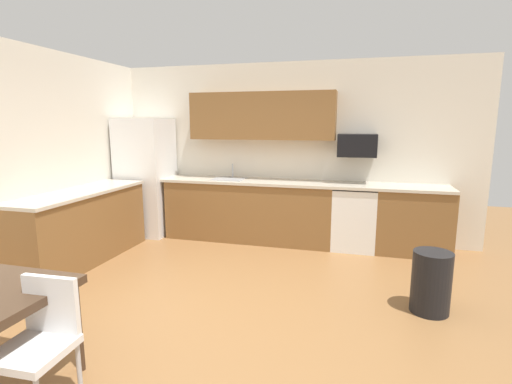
{
  "coord_description": "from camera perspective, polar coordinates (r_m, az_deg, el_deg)",
  "views": [
    {
      "loc": [
        1.15,
        -3.24,
        1.79
      ],
      "look_at": [
        0.0,
        1.0,
        1.0
      ],
      "focal_mm": 26.81,
      "sensor_mm": 36.0,
      "label": 1
    }
  ],
  "objects": [
    {
      "name": "wall_back",
      "position": [
        6.02,
        4.14,
        5.97
      ],
      "size": [
        5.8,
        0.1,
        2.7
      ],
      "primitive_type": "cube",
      "color": "silver",
      "rests_on": "ground"
    },
    {
      "name": "oven_range",
      "position": [
        5.7,
        14.39,
        -3.68
      ],
      "size": [
        0.6,
        0.6,
        0.91
      ],
      "color": "white",
      "rests_on": "ground"
    },
    {
      "name": "cabinet_run_back",
      "position": [
        5.93,
        -1.09,
        -2.88
      ],
      "size": [
        2.56,
        0.6,
        0.9
      ],
      "primitive_type": "cube",
      "color": "brown",
      "rests_on": "ground"
    },
    {
      "name": "upper_cabinets_back",
      "position": [
        5.85,
        0.85,
        11.27
      ],
      "size": [
        2.2,
        0.34,
        0.7
      ],
      "primitive_type": "cube",
      "color": "brown"
    },
    {
      "name": "trash_bin",
      "position": [
        4.09,
        24.66,
        -12.13
      ],
      "size": [
        0.36,
        0.36,
        0.6
      ],
      "primitive_type": "cylinder",
      "color": "black",
      "rests_on": "ground"
    },
    {
      "name": "microwave",
      "position": [
        5.65,
        14.87,
        6.75
      ],
      "size": [
        0.54,
        0.36,
        0.32
      ],
      "primitive_type": "cube",
      "color": "black"
    },
    {
      "name": "ground_plane",
      "position": [
        3.88,
        -4.06,
        -17.33
      ],
      "size": [
        12.0,
        12.0,
        0.0
      ],
      "primitive_type": "plane",
      "color": "olive"
    },
    {
      "name": "countertop_back",
      "position": [
        5.73,
        3.41,
        1.43
      ],
      "size": [
        4.8,
        0.64,
        0.04
      ],
      "primitive_type": "cube",
      "color": "beige",
      "rests_on": "cabinet_run_back"
    },
    {
      "name": "sink_basin",
      "position": [
        5.94,
        -4.03,
        1.35
      ],
      "size": [
        0.48,
        0.4,
        0.14
      ],
      "primitive_type": "cube",
      "color": "#A5A8AD",
      "rests_on": "countertop_back"
    },
    {
      "name": "sink_faucet",
      "position": [
        6.09,
        -3.49,
        3.09
      ],
      "size": [
        0.02,
        0.02,
        0.24
      ],
      "primitive_type": "cylinder",
      "color": "#B2B5BA",
      "rests_on": "countertop_back"
    },
    {
      "name": "chair_near_table",
      "position": [
        2.83,
        -29.47,
        -18.25
      ],
      "size": [
        0.42,
        0.42,
        0.85
      ],
      "color": "white",
      "rests_on": "ground"
    },
    {
      "name": "refrigerator",
      "position": [
        6.45,
        -16.07,
        2.17
      ],
      "size": [
        0.76,
        0.7,
        1.87
      ],
      "primitive_type": "cube",
      "color": "white",
      "rests_on": "ground"
    },
    {
      "name": "countertop_left",
      "position": [
        5.38,
        -24.96,
        -0.07
      ],
      "size": [
        0.64,
        2.0,
        0.04
      ],
      "primitive_type": "cube",
      "color": "beige",
      "rests_on": "cabinet_run_left"
    },
    {
      "name": "cabinet_run_left",
      "position": [
        5.48,
        -24.59,
        -4.91
      ],
      "size": [
        0.6,
        2.0,
        0.9
      ],
      "primitive_type": "cube",
      "color": "brown",
      "rests_on": "ground"
    },
    {
      "name": "cabinet_run_back_right",
      "position": [
        5.75,
        22.33,
        -4.06
      ],
      "size": [
        0.99,
        0.6,
        0.9
      ],
      "primitive_type": "cube",
      "color": "brown",
      "rests_on": "ground"
    }
  ]
}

